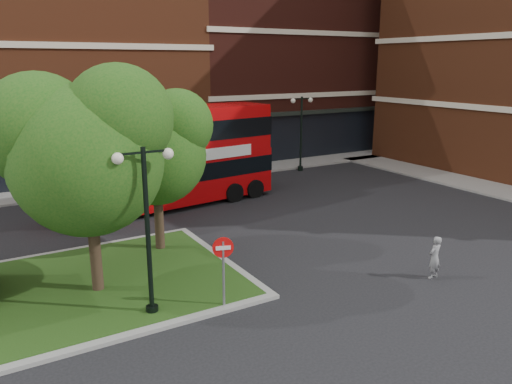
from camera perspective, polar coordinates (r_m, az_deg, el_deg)
ground at (r=17.52m, az=5.97°, el=-9.73°), size 120.00×120.00×0.00m
pavement_far at (r=31.61m, az=-12.03°, el=1.24°), size 44.00×3.00×0.12m
terrace_far_right at (r=43.70m, az=2.25°, el=15.66°), size 18.00×12.00×16.00m
traffic_island at (r=17.37m, az=-22.82°, el=-10.85°), size 12.60×7.60×0.15m
tree_island_west at (r=15.81m, az=-19.25°, el=5.04°), size 5.40×4.71×7.21m
tree_island_east at (r=19.04m, az=-11.74°, el=5.37°), size 4.46×3.90×6.29m
lamp_island at (r=14.28m, az=-12.32°, el=-3.57°), size 1.72×0.36×5.00m
lamp_far_left at (r=29.95m, az=-7.43°, el=6.10°), size 1.72×0.36×5.00m
lamp_far_right at (r=33.86m, az=5.19°, el=7.14°), size 1.72×0.36×5.00m
bus at (r=25.46m, az=-10.23°, el=4.61°), size 11.72×3.96×4.39m
woman at (r=18.20m, az=19.74°, el=-7.04°), size 0.59×0.43×1.50m
car_silver at (r=29.14m, az=-13.76°, el=1.41°), size 4.55×2.17×1.50m
car_white at (r=32.08m, az=-6.73°, el=2.74°), size 4.09×1.88×1.30m
no_entry_sign at (r=14.79m, az=-3.77°, el=-7.58°), size 0.61×0.25×2.28m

